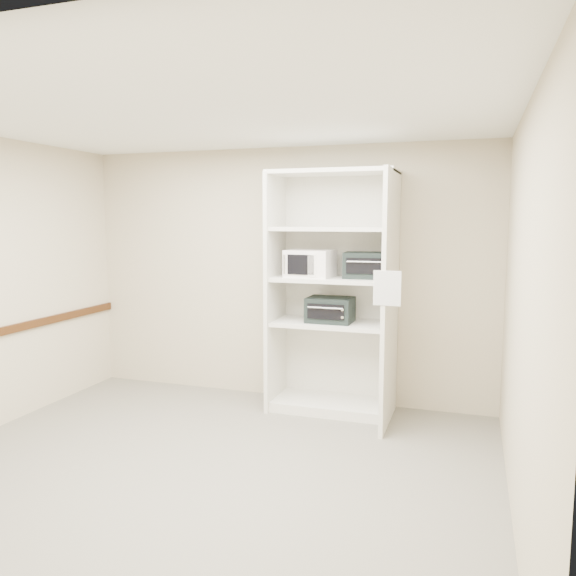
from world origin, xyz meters
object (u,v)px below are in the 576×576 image
(microwave, at_px, (310,263))
(toaster_oven_lower, at_px, (330,310))
(shelving_unit, at_px, (337,301))
(toaster_oven_upper, at_px, (367,265))

(microwave, distance_m, toaster_oven_lower, 0.50)
(shelving_unit, distance_m, toaster_oven_lower, 0.11)
(toaster_oven_upper, relative_size, toaster_oven_lower, 0.98)
(microwave, xyz_separation_m, toaster_oven_lower, (0.20, 0.02, -0.46))
(shelving_unit, xyz_separation_m, toaster_oven_upper, (0.29, 0.02, 0.37))
(toaster_oven_upper, xyz_separation_m, toaster_oven_lower, (-0.35, -0.05, -0.45))
(microwave, bearing_deg, toaster_oven_lower, 12.12)
(shelving_unit, bearing_deg, microwave, -168.29)
(microwave, xyz_separation_m, toaster_oven_upper, (0.56, 0.08, -0.01))
(toaster_oven_lower, bearing_deg, toaster_oven_upper, 9.44)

